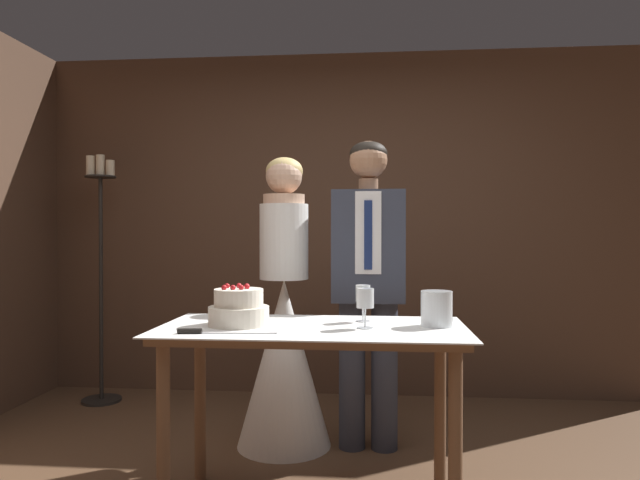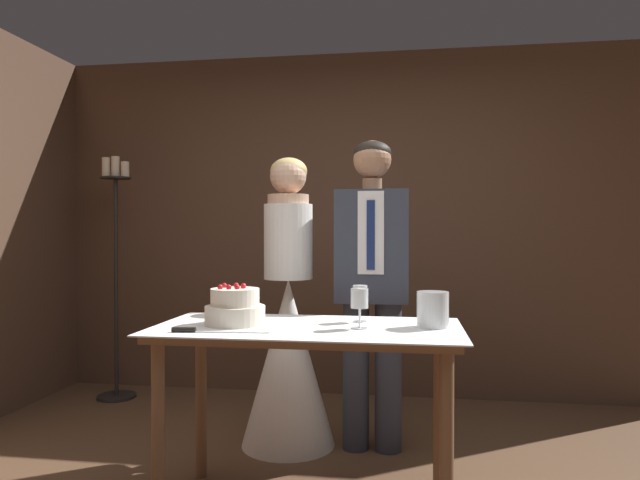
{
  "view_description": "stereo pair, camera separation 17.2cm",
  "coord_description": "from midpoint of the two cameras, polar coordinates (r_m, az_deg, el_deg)",
  "views": [
    {
      "loc": [
        0.22,
        -2.23,
        1.23
      ],
      "look_at": [
        -0.04,
        0.65,
        1.19
      ],
      "focal_mm": 32.0,
      "sensor_mm": 36.0,
      "label": 1
    },
    {
      "loc": [
        0.39,
        -2.2,
        1.23
      ],
      "look_at": [
        -0.04,
        0.65,
        1.19
      ],
      "focal_mm": 32.0,
      "sensor_mm": 36.0,
      "label": 2
    }
  ],
  "objects": [
    {
      "name": "wall_back",
      "position": [
        4.38,
        1.17,
        1.58
      ],
      "size": [
        4.78,
        0.12,
        2.59
      ],
      "primitive_type": "cube",
      "color": "#513828",
      "rests_on": "ground_plane"
    },
    {
      "name": "groom",
      "position": [
        3.24,
        3.34,
        -3.5
      ],
      "size": [
        0.41,
        0.25,
        1.75
      ],
      "color": "#333847",
      "rests_on": "ground_plane"
    },
    {
      "name": "wine_glass_middle",
      "position": [
        2.66,
        2.47,
        -5.57
      ],
      "size": [
        0.07,
        0.07,
        0.17
      ],
      "color": "silver",
      "rests_on": "cake_table"
    },
    {
      "name": "hurricane_candle",
      "position": [
        2.57,
        9.7,
        -6.86
      ],
      "size": [
        0.14,
        0.14,
        0.16
      ],
      "color": "silver",
      "rests_on": "cake_table"
    },
    {
      "name": "candle_stand",
      "position": [
        4.47,
        -22.12,
        -3.18
      ],
      "size": [
        0.28,
        0.28,
        1.79
      ],
      "color": "black",
      "rests_on": "ground_plane"
    },
    {
      "name": "cake_table",
      "position": [
        2.57,
        -2.71,
        -11.07
      ],
      "size": [
        1.35,
        0.68,
        0.81
      ],
      "color": "brown",
      "rests_on": "ground_plane"
    },
    {
      "name": "cake_knife",
      "position": [
        2.42,
        -13.2,
        -8.94
      ],
      "size": [
        0.41,
        0.06,
        0.02
      ],
      "rotation": [
        0.0,
        0.0,
        0.11
      ],
      "color": "silver",
      "rests_on": "cake_table"
    },
    {
      "name": "tiered_cake",
      "position": [
        2.6,
        -10.02,
        -6.79
      ],
      "size": [
        0.27,
        0.27,
        0.18
      ],
      "color": "silver",
      "rests_on": "cake_table"
    },
    {
      "name": "wine_glass_near",
      "position": [
        2.48,
        2.56,
        -5.96
      ],
      "size": [
        0.08,
        0.08,
        0.17
      ],
      "color": "silver",
      "rests_on": "cake_table"
    },
    {
      "name": "bride",
      "position": [
        3.34,
        -5.1,
        -9.88
      ],
      "size": [
        0.54,
        0.54,
        1.66
      ],
      "color": "white",
      "rests_on": "ground_plane"
    }
  ]
}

